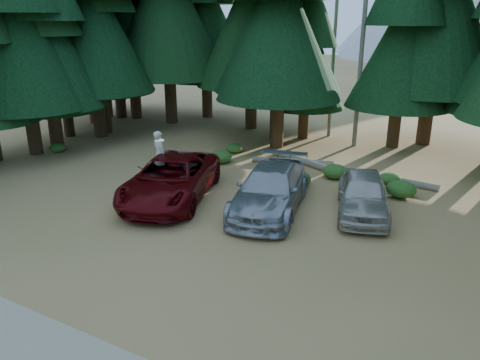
{
  "coord_description": "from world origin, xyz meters",
  "views": [
    {
      "loc": [
        7.55,
        -10.8,
        6.76
      ],
      "look_at": [
        -0.17,
        3.09,
        1.25
      ],
      "focal_mm": 35.0,
      "sensor_mm": 36.0,
      "label": 1
    }
  ],
  "objects_px": {
    "silver_minivan_right": "(363,194)",
    "log_left": "(292,161)",
    "log_right": "(385,178)",
    "log_mid": "(298,160)",
    "frisbee_player": "(159,154)",
    "red_pickup": "(171,179)",
    "silver_minivan_center": "(270,189)"
  },
  "relations": [
    {
      "from": "silver_minivan_right",
      "to": "log_left",
      "type": "bearing_deg",
      "value": 119.0
    },
    {
      "from": "log_right",
      "to": "log_mid",
      "type": "bearing_deg",
      "value": 177.49
    },
    {
      "from": "log_left",
      "to": "frisbee_player",
      "type": "bearing_deg",
      "value": -135.83
    },
    {
      "from": "red_pickup",
      "to": "log_right",
      "type": "height_order",
      "value": "red_pickup"
    },
    {
      "from": "log_mid",
      "to": "silver_minivan_center",
      "type": "bearing_deg",
      "value": -54.47
    },
    {
      "from": "red_pickup",
      "to": "frisbee_player",
      "type": "relative_size",
      "value": 3.11
    },
    {
      "from": "log_mid",
      "to": "log_right",
      "type": "xyz_separation_m",
      "value": [
        4.37,
        -0.74,
        -0.01
      ]
    },
    {
      "from": "silver_minivan_center",
      "to": "log_left",
      "type": "height_order",
      "value": "silver_minivan_center"
    },
    {
      "from": "log_mid",
      "to": "silver_minivan_right",
      "type": "bearing_deg",
      "value": -24.34
    },
    {
      "from": "silver_minivan_center",
      "to": "log_left",
      "type": "distance_m",
      "value": 5.96
    },
    {
      "from": "frisbee_player",
      "to": "log_mid",
      "type": "bearing_deg",
      "value": -96.95
    },
    {
      "from": "frisbee_player",
      "to": "silver_minivan_center",
      "type": "bearing_deg",
      "value": -154.93
    },
    {
      "from": "red_pickup",
      "to": "log_right",
      "type": "relative_size",
      "value": 1.33
    },
    {
      "from": "frisbee_player",
      "to": "log_left",
      "type": "xyz_separation_m",
      "value": [
        3.27,
        6.06,
        -1.42
      ]
    },
    {
      "from": "log_right",
      "to": "red_pickup",
      "type": "bearing_deg",
      "value": -130.63
    },
    {
      "from": "silver_minivan_right",
      "to": "frisbee_player",
      "type": "distance_m",
      "value": 8.09
    },
    {
      "from": "red_pickup",
      "to": "log_right",
      "type": "distance_m",
      "value": 9.32
    },
    {
      "from": "frisbee_player",
      "to": "log_mid",
      "type": "xyz_separation_m",
      "value": [
        3.43,
        6.47,
        -1.41
      ]
    },
    {
      "from": "silver_minivan_right",
      "to": "log_mid",
      "type": "bearing_deg",
      "value": 115.5
    },
    {
      "from": "frisbee_player",
      "to": "red_pickup",
      "type": "bearing_deg",
      "value": 171.27
    },
    {
      "from": "silver_minivan_right",
      "to": "log_left",
      "type": "distance_m",
      "value": 6.41
    },
    {
      "from": "silver_minivan_center",
      "to": "silver_minivan_right",
      "type": "xyz_separation_m",
      "value": [
        3.08,
        1.31,
        -0.06
      ]
    },
    {
      "from": "red_pickup",
      "to": "silver_minivan_center",
      "type": "height_order",
      "value": "red_pickup"
    },
    {
      "from": "red_pickup",
      "to": "silver_minivan_right",
      "type": "xyz_separation_m",
      "value": [
        6.96,
        2.18,
        -0.09
      ]
    },
    {
      "from": "silver_minivan_center",
      "to": "log_right",
      "type": "xyz_separation_m",
      "value": [
        3.0,
        5.39,
        -0.66
      ]
    },
    {
      "from": "silver_minivan_right",
      "to": "log_mid",
      "type": "height_order",
      "value": "silver_minivan_right"
    },
    {
      "from": "frisbee_player",
      "to": "log_mid",
      "type": "distance_m",
      "value": 7.46
    },
    {
      "from": "silver_minivan_right",
      "to": "log_right",
      "type": "distance_m",
      "value": 4.12
    },
    {
      "from": "red_pickup",
      "to": "silver_minivan_right",
      "type": "distance_m",
      "value": 7.29
    },
    {
      "from": "silver_minivan_right",
      "to": "log_right",
      "type": "xyz_separation_m",
      "value": [
        -0.08,
        4.08,
        -0.6
      ]
    },
    {
      "from": "silver_minivan_center",
      "to": "red_pickup",
      "type": "bearing_deg",
      "value": 179.84
    },
    {
      "from": "red_pickup",
      "to": "frisbee_player",
      "type": "height_order",
      "value": "frisbee_player"
    }
  ]
}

